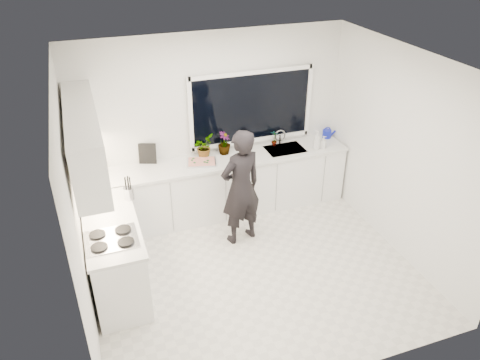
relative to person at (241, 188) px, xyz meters
name	(u,v)px	position (x,y,z in m)	size (l,w,h in m)	color
floor	(254,271)	(-0.07, -0.72, -0.85)	(4.00, 3.50, 0.02)	beige
wall_back	(212,124)	(-0.07, 1.04, 0.51)	(4.00, 0.02, 2.70)	white
wall_left	(74,213)	(-2.08, -0.72, 0.51)	(0.02, 3.50, 2.70)	white
wall_right	(402,154)	(1.94, -0.72, 0.51)	(0.02, 3.50, 2.70)	white
ceiling	(258,64)	(-0.07, -0.72, 1.87)	(4.00, 3.50, 0.02)	white
window	(251,107)	(0.53, 1.01, 0.71)	(1.80, 0.02, 1.00)	black
base_cabinets_back	(220,188)	(-0.07, 0.73, -0.40)	(3.92, 0.58, 0.88)	white
base_cabinets_left	(116,255)	(-1.74, -0.37, -0.40)	(0.58, 1.60, 0.88)	white
countertop_back	(219,161)	(-0.07, 0.72, 0.06)	(3.94, 0.62, 0.04)	silver
countertop_left	(110,224)	(-1.74, -0.37, 0.06)	(0.62, 1.60, 0.04)	silver
upper_cabinets	(84,139)	(-1.86, -0.02, 1.01)	(0.34, 2.10, 0.70)	white
sink	(285,152)	(0.98, 0.73, 0.03)	(0.58, 0.42, 0.14)	silver
faucet	(280,137)	(0.98, 0.93, 0.19)	(0.03, 0.03, 0.22)	silver
stovetop	(111,239)	(-1.76, -0.72, 0.10)	(0.56, 0.48, 0.03)	black
person	(241,188)	(0.00, 0.00, 0.00)	(0.61, 0.40, 1.68)	black
pizza_tray	(202,162)	(-0.35, 0.70, 0.10)	(0.41, 0.30, 0.03)	silver
pizza	(202,161)	(-0.35, 0.70, 0.11)	(0.38, 0.27, 0.01)	red
watering_can	(327,134)	(1.78, 0.89, 0.15)	(0.14, 0.14, 0.13)	#121CAC
paper_towel_roll	(86,169)	(-1.92, 0.83, 0.21)	(0.11, 0.11, 0.26)	white
knife_block	(97,167)	(-1.77, 0.87, 0.19)	(0.13, 0.10, 0.22)	brown
utensil_crock	(129,193)	(-1.46, 0.08, 0.16)	(0.13, 0.13, 0.16)	#BCBCC1
picture_frame_large	(148,154)	(-1.05, 0.97, 0.22)	(0.22, 0.02, 0.28)	black
picture_frame_small	(147,154)	(-1.06, 0.97, 0.23)	(0.25, 0.02, 0.30)	black
herb_plants	(219,144)	(-0.02, 0.89, 0.25)	(1.40, 0.39, 0.34)	#26662D
soap_bottles	(319,140)	(1.46, 0.58, 0.21)	(0.25, 0.15, 0.29)	#D8BF66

